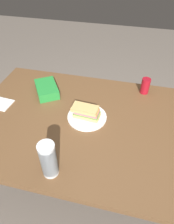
% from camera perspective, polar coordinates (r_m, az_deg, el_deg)
% --- Properties ---
extents(ground_plane, '(8.00, 8.00, 0.00)m').
position_cam_1_polar(ground_plane, '(1.95, 1.67, -18.62)').
color(ground_plane, '#70665B').
extents(dining_table, '(1.71, 1.05, 0.75)m').
position_cam_1_polar(dining_table, '(1.40, 2.21, -5.26)').
color(dining_table, brown).
rests_on(dining_table, ground_plane).
extents(paper_plate, '(0.26, 0.26, 0.01)m').
position_cam_1_polar(paper_plate, '(1.37, -0.00, -1.36)').
color(paper_plate, white).
rests_on(paper_plate, dining_table).
extents(sandwich, '(0.19, 0.11, 0.08)m').
position_cam_1_polar(sandwich, '(1.34, -0.18, 0.07)').
color(sandwich, '#DBB26B').
rests_on(sandwich, paper_plate).
extents(soda_can_red, '(0.07, 0.07, 0.12)m').
position_cam_1_polar(soda_can_red, '(1.62, 16.07, 7.09)').
color(soda_can_red, maroon).
rests_on(soda_can_red, dining_table).
extents(chip_bag, '(0.25, 0.27, 0.07)m').
position_cam_1_polar(chip_bag, '(1.60, -11.26, 6.34)').
color(chip_bag, '#268C38').
rests_on(chip_bag, dining_table).
extents(plastic_cup_stack, '(0.08, 0.08, 0.22)m').
position_cam_1_polar(plastic_cup_stack, '(1.04, -10.77, -13.05)').
color(plastic_cup_stack, silver).
rests_on(plastic_cup_stack, dining_table).
extents(paper_napkin, '(0.14, 0.14, 0.01)m').
position_cam_1_polar(paper_napkin, '(1.60, -22.74, 2.07)').
color(paper_napkin, white).
rests_on(paper_napkin, dining_table).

